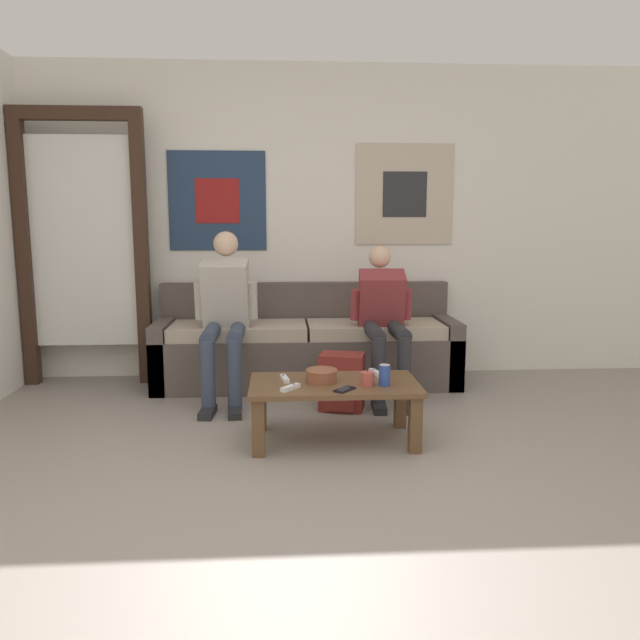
{
  "coord_description": "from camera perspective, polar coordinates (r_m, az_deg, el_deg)",
  "views": [
    {
      "loc": [
        -0.01,
        -2.42,
        1.3
      ],
      "look_at": [
        0.25,
        1.61,
        0.65
      ],
      "focal_mm": 35.0,
      "sensor_mm": 36.0,
      "label": 1
    }
  ],
  "objects": [
    {
      "name": "coffee_table",
      "position": [
        3.7,
        1.3,
        -6.69
      ],
      "size": [
        0.99,
        0.55,
        0.36
      ],
      "color": "brown",
      "rests_on": "ground_plane"
    },
    {
      "name": "game_controller_far_center",
      "position": [
        3.53,
        -2.73,
        -6.19
      ],
      "size": [
        0.12,
        0.13,
        0.03
      ],
      "color": "white",
      "rests_on": "coffee_table"
    },
    {
      "name": "backpack",
      "position": [
        4.33,
        2.0,
        -5.79
      ],
      "size": [
        0.34,
        0.29,
        0.39
      ],
      "color": "maroon",
      "rests_on": "ground_plane"
    },
    {
      "name": "game_controller_near_left",
      "position": [
        3.88,
        5.09,
        -4.8
      ],
      "size": [
        0.07,
        0.15,
        0.03
      ],
      "color": "white",
      "rests_on": "coffee_table"
    },
    {
      "name": "pillar_candle",
      "position": [
        3.61,
        4.35,
        -5.39
      ],
      "size": [
        0.08,
        0.08,
        0.09
      ],
      "color": "#B24C42",
      "rests_on": "coffee_table"
    },
    {
      "name": "wall_back",
      "position": [
        5.24,
        -3.54,
        8.85
      ],
      "size": [
        10.0,
        0.07,
        2.55
      ],
      "color": "white",
      "rests_on": "ground_plane"
    },
    {
      "name": "game_controller_near_right",
      "position": [
        3.73,
        -3.25,
        -5.37
      ],
      "size": [
        0.06,
        0.15,
        0.03
      ],
      "color": "white",
      "rests_on": "coffee_table"
    },
    {
      "name": "drink_can_blue",
      "position": [
        3.62,
        5.92,
        -5.04
      ],
      "size": [
        0.07,
        0.07,
        0.12
      ],
      "color": "#28479E",
      "rests_on": "coffee_table"
    },
    {
      "name": "ground_plane",
      "position": [
        2.75,
        -3.16,
        -19.15
      ],
      "size": [
        18.0,
        18.0,
        0.0
      ],
      "primitive_type": "plane",
      "color": "gray"
    },
    {
      "name": "door_frame",
      "position": [
        5.25,
        -20.89,
        7.42
      ],
      "size": [
        1.0,
        0.1,
        2.15
      ],
      "color": "#382319",
      "rests_on": "ground_plane"
    },
    {
      "name": "person_seated_teen",
      "position": [
        4.64,
        5.86,
        0.45
      ],
      "size": [
        0.47,
        0.85,
        1.11
      ],
      "color": "#2D2D33",
      "rests_on": "ground_plane"
    },
    {
      "name": "ceramic_bowl",
      "position": [
        3.68,
        0.15,
        -5.04
      ],
      "size": [
        0.19,
        0.19,
        0.08
      ],
      "color": "brown",
      "rests_on": "coffee_table"
    },
    {
      "name": "person_seated_adult",
      "position": [
        4.59,
        -8.7,
        0.97
      ],
      "size": [
        0.47,
        0.89,
        1.22
      ],
      "color": "#384256",
      "rests_on": "ground_plane"
    },
    {
      "name": "couch",
      "position": [
        5.0,
        -1.22,
        -2.62
      ],
      "size": [
        2.37,
        0.69,
        0.79
      ],
      "color": "#564C47",
      "rests_on": "ground_plane"
    },
    {
      "name": "cell_phone",
      "position": [
        3.52,
        2.26,
        -6.35
      ],
      "size": [
        0.14,
        0.15,
        0.01
      ],
      "color": "black",
      "rests_on": "coffee_table"
    }
  ]
}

